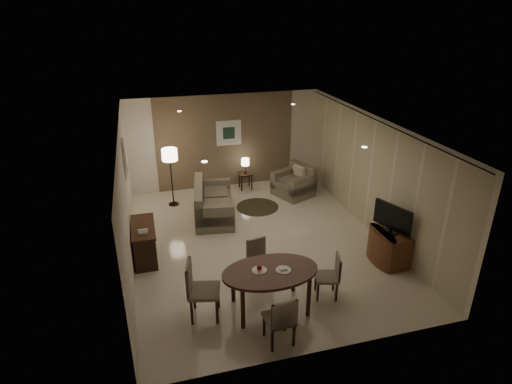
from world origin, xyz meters
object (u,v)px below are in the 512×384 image
object	(u,v)px
chair_left	(204,290)
chair_right	(327,276)
floor_lamp	(172,178)
armchair	(294,181)
chair_near	(279,318)
dining_table	(270,290)
sofa	(214,201)
tv_cabinet	(389,246)
side_table	(245,181)
console_desk	(145,242)
chair_far	(260,263)

from	to	relation	value
chair_left	chair_right	distance (m)	2.23
chair_right	floor_lamp	distance (m)	5.29
chair_left	armchair	world-z (taller)	chair_left
armchair	chair_near	bearing A→B (deg)	-45.86
dining_table	sofa	world-z (taller)	sofa
dining_table	chair_right	xyz separation A→B (m)	(1.10, 0.06, 0.03)
sofa	floor_lamp	distance (m)	1.40
dining_table	tv_cabinet	bearing A→B (deg)	15.61
armchair	side_table	distance (m)	1.45
chair_left	chair_right	xyz separation A→B (m)	(2.23, -0.04, -0.11)
tv_cabinet	chair_left	distance (m)	4.03
console_desk	dining_table	xyz separation A→B (m)	(2.05, -2.29, 0.02)
chair_right	sofa	size ratio (longest dim) A/B	0.45
chair_near	armchair	xyz separation A→B (m)	(2.20, 5.34, -0.03)
tv_cabinet	dining_table	xyz separation A→B (m)	(-2.84, -0.79, 0.04)
chair_right	floor_lamp	world-z (taller)	floor_lamp
tv_cabinet	floor_lamp	world-z (taller)	floor_lamp
side_table	chair_left	bearing A→B (deg)	-111.30
console_desk	sofa	size ratio (longest dim) A/B	0.65
side_table	floor_lamp	distance (m)	2.27
dining_table	chair_near	size ratio (longest dim) A/B	1.86
console_desk	floor_lamp	xyz separation A→B (m)	(0.82, 2.51, 0.41)
console_desk	chair_left	world-z (taller)	chair_left
dining_table	floor_lamp	world-z (taller)	floor_lamp
tv_cabinet	armchair	bearing A→B (deg)	101.21
tv_cabinet	side_table	size ratio (longest dim) A/B	1.88
chair_near	sofa	size ratio (longest dim) A/B	0.49
tv_cabinet	armchair	distance (m)	3.81
chair_far	sofa	world-z (taller)	sofa
console_desk	chair_left	xyz separation A→B (m)	(0.92, -2.18, 0.15)
tv_cabinet	sofa	distance (m)	4.35
chair_far	chair_right	xyz separation A→B (m)	(1.04, -0.75, -0.01)
console_desk	sofa	distance (m)	2.32
chair_near	chair_far	xyz separation A→B (m)	(0.16, 1.62, -0.02)
chair_right	floor_lamp	xyz separation A→B (m)	(-2.33, 4.73, 0.36)
chair_far	armchair	bearing A→B (deg)	51.12
chair_near	sofa	xyz separation A→B (m)	(-0.19, 4.62, -0.02)
chair_right	sofa	distance (m)	4.00
chair_far	floor_lamp	distance (m)	4.20
console_desk	tv_cabinet	distance (m)	5.11
chair_left	chair_near	bearing A→B (deg)	-118.48
chair_left	side_table	distance (m)	5.63
chair_far	floor_lamp	world-z (taller)	floor_lamp
chair_right	side_table	world-z (taller)	chair_right
chair_right	armchair	distance (m)	4.57
dining_table	sofa	size ratio (longest dim) A/B	0.91
console_desk	chair_left	bearing A→B (deg)	-67.12
chair_left	chair_far	bearing A→B (deg)	-46.03
chair_right	armchair	xyz separation A→B (m)	(1.00, 4.46, 0.00)
chair_near	side_table	distance (m)	6.24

